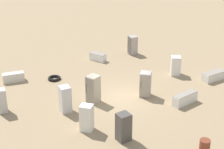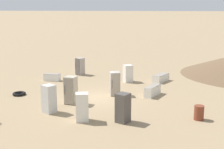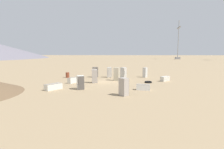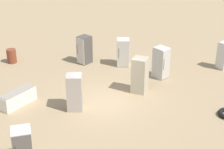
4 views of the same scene
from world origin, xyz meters
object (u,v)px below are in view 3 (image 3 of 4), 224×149
(scrap_tire, at_px, (148,82))
(discarded_fridge_9, at_px, (145,72))
(discarded_fridge_2, at_px, (80,83))
(discarded_fridge_5, at_px, (143,87))
(discarded_fridge_4, at_px, (124,87))
(discarded_fridge_11, at_px, (95,76))
(discarded_fridge_6, at_px, (109,72))
(discarded_fridge_8, at_px, (123,73))
(discarded_fridge_1, at_px, (95,72))
(rusty_barrel, at_px, (68,75))
(power_pylon_1, at_px, (178,47))
(discarded_fridge_0, at_px, (165,79))
(discarded_fridge_10, at_px, (117,74))
(discarded_fridge_3, at_px, (74,80))
(discarded_fridge_7, at_px, (53,87))

(scrap_tire, bearing_deg, discarded_fridge_9, 3.40)
(discarded_fridge_2, relative_size, discarded_fridge_5, 1.04)
(discarded_fridge_4, bearing_deg, discarded_fridge_11, 161.59)
(discarded_fridge_6, relative_size, discarded_fridge_8, 0.94)
(discarded_fridge_1, bearing_deg, rusty_barrel, 40.65)
(power_pylon_1, relative_size, discarded_fridge_8, 15.29)
(discarded_fridge_1, relative_size, discarded_fridge_9, 1.04)
(discarded_fridge_8, bearing_deg, discarded_fridge_1, -67.48)
(discarded_fridge_0, distance_m, discarded_fridge_9, 4.65)
(discarded_fridge_10, height_order, discarded_fridge_11, discarded_fridge_10)
(discarded_fridge_5, distance_m, scrap_tire, 5.03)
(discarded_fridge_5, bearing_deg, rusty_barrel, 58.56)
(discarded_fridge_11, relative_size, rusty_barrel, 2.07)
(discarded_fridge_11, bearing_deg, discarded_fridge_8, 36.10)
(discarded_fridge_5, bearing_deg, discarded_fridge_3, 72.13)
(rusty_barrel, bearing_deg, discarded_fridge_0, -94.44)
(discarded_fridge_4, relative_size, discarded_fridge_6, 0.99)
(discarded_fridge_1, distance_m, discarded_fridge_8, 4.91)
(discarded_fridge_4, distance_m, discarded_fridge_6, 12.83)
(scrap_tire, distance_m, rusty_barrel, 13.29)
(discarded_fridge_2, xyz_separation_m, discarded_fridge_7, (-0.62, 2.90, -0.43))
(discarded_fridge_8, bearing_deg, discarded_fridge_4, 38.31)
(discarded_fridge_7, bearing_deg, discarded_fridge_9, 76.60)
(discarded_fridge_1, height_order, discarded_fridge_10, discarded_fridge_10)
(scrap_tire, bearing_deg, discarded_fridge_5, 171.45)
(power_pylon_1, height_order, rusty_barrel, power_pylon_1)
(discarded_fridge_10, bearing_deg, discarded_fridge_1, 151.95)
(discarded_fridge_3, relative_size, discarded_fridge_4, 1.20)
(discarded_fridge_6, bearing_deg, discarded_fridge_4, 91.27)
(discarded_fridge_1, height_order, rusty_barrel, discarded_fridge_1)
(discarded_fridge_7, xyz_separation_m, discarded_fridge_11, (5.06, -3.32, 0.56))
(discarded_fridge_8, relative_size, discarded_fridge_9, 1.09)
(discarded_fridge_6, distance_m, discarded_fridge_11, 5.82)
(discarded_fridge_5, bearing_deg, discarded_fridge_9, -0.30)
(discarded_fridge_0, relative_size, rusty_barrel, 1.90)
(discarded_fridge_1, bearing_deg, discarded_fridge_10, 170.17)
(power_pylon_1, distance_m, discarded_fridge_3, 115.70)
(discarded_fridge_2, height_order, discarded_fridge_9, discarded_fridge_9)
(discarded_fridge_2, xyz_separation_m, discarded_fridge_6, (10.17, -1.39, 0.08))
(discarded_fridge_0, xyz_separation_m, discarded_fridge_10, (-0.55, 6.94, 0.61))
(discarded_fridge_3, bearing_deg, scrap_tire, 29.47)
(discarded_fridge_2, distance_m, discarded_fridge_5, 6.88)
(discarded_fridge_5, bearing_deg, discarded_fridge_11, 61.96)
(discarded_fridge_8, distance_m, rusty_barrel, 9.23)
(discarded_fridge_2, bearing_deg, rusty_barrel, -88.80)
(power_pylon_1, bearing_deg, rusty_barrel, 160.19)
(discarded_fridge_3, height_order, discarded_fridge_4, discarded_fridge_4)
(discarded_fridge_10, bearing_deg, discarded_fridge_2, -105.96)
(discarded_fridge_0, bearing_deg, discarded_fridge_11, -122.93)
(power_pylon_1, xyz_separation_m, rusty_barrel, (-105.28, 37.92, -8.08))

